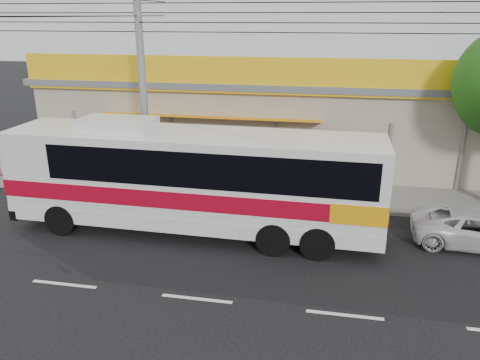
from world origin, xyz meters
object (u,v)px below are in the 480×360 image
object	(u,v)px
motorbike_red	(3,173)
utility_pole	(138,16)
coach_bus	(199,175)
white_car	(479,229)

from	to	relation	value
motorbike_red	utility_pole	bearing A→B (deg)	-77.33
coach_bus	motorbike_red	world-z (taller)	coach_bus
coach_bus	utility_pole	xyz separation A→B (m)	(-2.87, 2.51, 5.22)
white_car	coach_bus	bearing A→B (deg)	98.41
motorbike_red	white_car	xyz separation A→B (m)	(19.67, -2.35, 0.03)
white_car	utility_pole	distance (m)	14.25
white_car	motorbike_red	bearing A→B (deg)	87.64
motorbike_red	utility_pole	distance (m)	9.97
white_car	utility_pole	size ratio (longest dim) A/B	0.13
utility_pole	coach_bus	bearing A→B (deg)	-41.15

